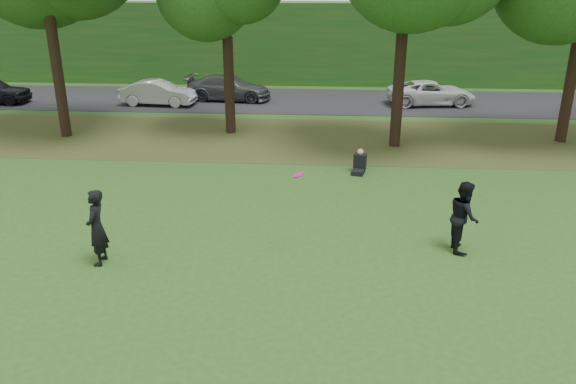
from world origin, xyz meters
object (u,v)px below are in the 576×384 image
(frisbee, at_px, (299,175))
(player_left, at_px, (97,228))
(seated_person, at_px, (360,164))
(player_right, at_px, (464,216))

(frisbee, bearing_deg, player_left, -168.74)
(seated_person, bearing_deg, player_right, -55.61)
(player_right, bearing_deg, frisbee, 97.86)
(player_left, height_order, frisbee, frisbee)
(frisbee, xyz_separation_m, seated_person, (1.79, 6.30, -1.72))
(frisbee, relative_size, seated_person, 0.46)
(player_right, xyz_separation_m, seated_person, (-2.26, 5.85, -0.59))
(player_left, xyz_separation_m, player_right, (8.73, 1.38, -0.03))
(frisbee, height_order, seated_person, frisbee)
(player_right, relative_size, frisbee, 4.71)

